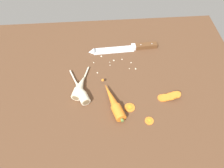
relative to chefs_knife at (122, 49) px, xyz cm
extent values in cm
cube|color=brown|center=(-6.70, -20.63, -2.65)|extent=(120.00, 90.00, 4.00)
cube|color=silver|center=(-4.21, -0.20, -0.40)|extent=(20.19, 5.35, 0.50)
cone|color=silver|center=(-15.40, -0.73, -0.40)|extent=(3.18, 4.10, 3.96)
cube|color=silver|center=(5.78, 0.28, 0.45)|extent=(2.14, 3.03, 2.20)
cube|color=brown|center=(12.27, 0.58, 0.45)|extent=(11.12, 3.32, 2.20)
sphere|color=silver|center=(9.48, 0.45, 1.55)|extent=(0.50, 0.50, 0.50)
sphere|color=silver|center=(15.07, 0.72, 1.55)|extent=(0.50, 0.50, 0.50)
cylinder|color=orange|center=(-5.24, -37.38, 1.45)|extent=(5.90, 7.26, 4.20)
cone|color=orange|center=(-7.52, -30.20, 1.45)|extent=(8.36, 15.58, 3.99)
sphere|color=orange|center=(-10.62, -20.42, 1.45)|extent=(1.20, 1.20, 1.20)
cylinder|color=#5B7F3D|center=(-4.11, -40.95, 1.45)|extent=(1.45, 1.32, 1.20)
cylinder|color=beige|center=(-18.85, -29.51, 1.35)|extent=(5.43, 5.79, 4.00)
cone|color=beige|center=(-21.21, -23.50, 1.35)|extent=(6.56, 9.09, 3.80)
cylinder|color=beige|center=(-23.64, -17.34, 0.45)|extent=(3.93, 8.58, 0.70)
cylinder|color=#7A6647|center=(-17.99, -31.67, 1.35)|extent=(2.72, 1.30, 2.80)
cylinder|color=beige|center=(-21.74, -27.13, 1.35)|extent=(5.11, 5.30, 4.00)
cone|color=beige|center=(-19.93, -21.46, 1.35)|extent=(5.93, 8.41, 3.80)
cylinder|color=beige|center=(-18.08, -15.66, 0.45)|extent=(3.17, 8.06, 0.70)
cylinder|color=#7A6647|center=(-22.39, -29.17, 1.35)|extent=(2.76, 1.14, 2.80)
cylinder|color=orange|center=(13.82, -30.63, -0.30)|extent=(3.52, 3.52, 0.70)
cylinder|color=orange|center=(14.76, -30.88, -0.06)|extent=(3.56, 3.49, 1.58)
cylinder|color=orange|center=(15.85, -30.91, 0.19)|extent=(3.32, 3.26, 1.70)
cylinder|color=orange|center=(17.14, -30.76, 0.43)|extent=(3.44, 3.44, 2.05)
cylinder|color=orange|center=(17.71, -30.95, 0.68)|extent=(3.24, 3.22, 1.93)
cylinder|color=orange|center=(18.77, -30.53, 0.92)|extent=(3.35, 3.32, 1.89)
cylinder|color=orange|center=(20.05, -30.49, 1.17)|extent=(3.30, 3.23, 1.57)
cylinder|color=orange|center=(6.66, -40.98, -0.30)|extent=(3.45, 3.45, 0.70)
cylinder|color=orange|center=(6.66, -40.98, -0.03)|extent=(1.45, 1.45, 0.16)
cylinder|color=orange|center=(-0.31, -34.32, -0.30)|extent=(4.29, 4.29, 0.70)
cylinder|color=orange|center=(-0.31, -34.32, -0.03)|extent=(1.80, 1.80, 0.16)
sphere|color=beige|center=(3.45, -9.34, -0.34)|extent=(0.62, 0.62, 0.62)
sphere|color=beige|center=(-12.86, -14.48, -0.31)|extent=(0.69, 0.69, 0.69)
sphere|color=beige|center=(-0.65, -6.85, -0.33)|extent=(0.64, 0.64, 0.64)
sphere|color=beige|center=(2.12, -12.97, -0.40)|extent=(0.50, 0.50, 0.50)
sphere|color=beige|center=(-10.53, -4.04, -0.23)|extent=(0.84, 0.84, 0.84)
sphere|color=beige|center=(-14.38, -7.94, -0.34)|extent=(0.61, 0.61, 0.61)
sphere|color=beige|center=(-4.65, -7.24, -0.29)|extent=(0.72, 0.72, 0.72)
sphere|color=beige|center=(-6.27, -10.21, -0.39)|extent=(0.51, 0.51, 0.51)
sphere|color=beige|center=(5.13, -13.39, -0.27)|extent=(0.76, 0.76, 0.76)
sphere|color=beige|center=(-6.82, -8.30, -0.44)|extent=(0.42, 0.42, 0.42)
camera|label=1|loc=(-11.19, -82.61, 78.97)|focal=36.34mm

